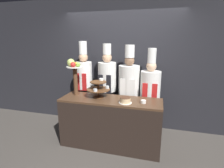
% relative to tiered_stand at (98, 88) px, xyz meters
% --- Properties ---
extents(ground_plane, '(14.00, 14.00, 0.00)m').
position_rel_tiered_stand_xyz_m(ground_plane, '(0.24, -0.33, -1.07)').
color(ground_plane, '#47423D').
extents(wall_back, '(10.00, 0.06, 2.80)m').
position_rel_tiered_stand_xyz_m(wall_back, '(0.24, 0.89, 0.33)').
color(wall_back, '#232328').
rests_on(wall_back, ground_plane).
extents(buffet_counter, '(1.78, 0.57, 0.90)m').
position_rel_tiered_stand_xyz_m(buffet_counter, '(0.24, -0.05, -0.62)').
color(buffet_counter, black).
rests_on(buffet_counter, ground_plane).
extents(tiered_stand, '(0.42, 0.42, 0.33)m').
position_rel_tiered_stand_xyz_m(tiered_stand, '(0.00, 0.00, 0.00)').
color(tiered_stand, brown).
rests_on(tiered_stand, buffet_counter).
extents(fruit_pedestal, '(0.31, 0.31, 0.68)m').
position_rel_tiered_stand_xyz_m(fruit_pedestal, '(-0.48, 0.03, 0.29)').
color(fruit_pedestal, brown).
rests_on(fruit_pedestal, buffet_counter).
extents(cake_round, '(0.21, 0.21, 0.10)m').
position_rel_tiered_stand_xyz_m(cake_round, '(0.53, -0.17, -0.13)').
color(cake_round, white).
rests_on(cake_round, buffet_counter).
extents(cup_white, '(0.09, 0.09, 0.05)m').
position_rel_tiered_stand_xyz_m(cup_white, '(0.81, -0.11, -0.15)').
color(cup_white, white).
rests_on(cup_white, buffet_counter).
extents(chef_left, '(0.34, 0.34, 1.89)m').
position_rel_tiered_stand_xyz_m(chef_left, '(-0.50, 0.50, -0.04)').
color(chef_left, '#38332D').
rests_on(chef_left, ground_plane).
extents(chef_center_left, '(0.37, 0.37, 1.84)m').
position_rel_tiered_stand_xyz_m(chef_center_left, '(0.01, 0.50, -0.06)').
color(chef_center_left, '#38332D').
rests_on(chef_center_left, ground_plane).
extents(chef_center_right, '(0.41, 0.41, 1.82)m').
position_rel_tiered_stand_xyz_m(chef_center_right, '(0.47, 0.50, -0.10)').
color(chef_center_right, '#28282D').
rests_on(chef_center_right, ground_plane).
extents(chef_right, '(0.39, 0.39, 1.77)m').
position_rel_tiered_stand_xyz_m(chef_right, '(0.89, 0.50, -0.15)').
color(chef_right, '#28282D').
rests_on(chef_right, ground_plane).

